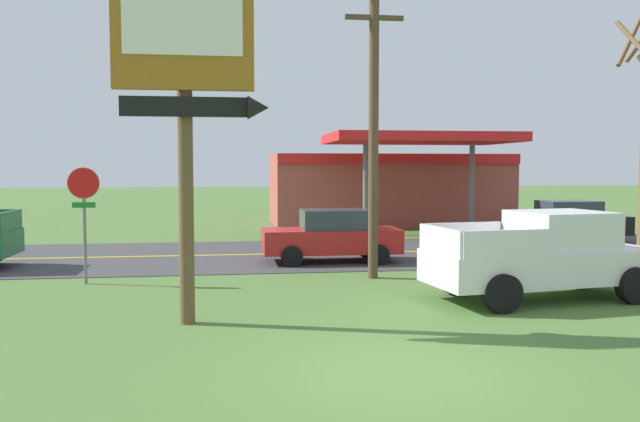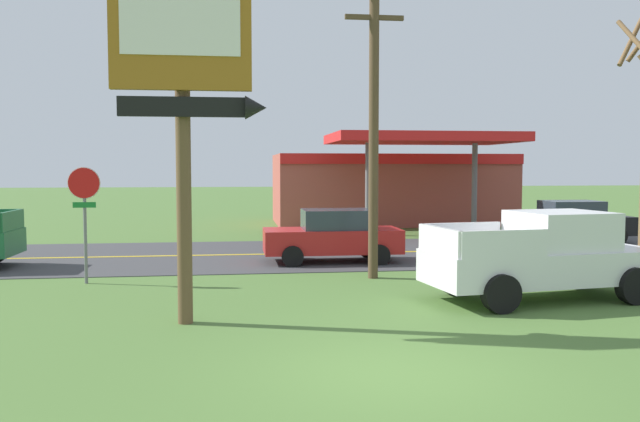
{
  "view_description": "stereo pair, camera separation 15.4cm",
  "coord_description": "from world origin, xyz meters",
  "px_view_note": "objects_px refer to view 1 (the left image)",
  "views": [
    {
      "loc": [
        -2.38,
        -8.99,
        2.95
      ],
      "look_at": [
        0.0,
        8.0,
        1.8
      ],
      "focal_mm": 36.9,
      "sensor_mm": 36.0,
      "label": 1
    },
    {
      "loc": [
        -2.23,
        -9.01,
        2.95
      ],
      "look_at": [
        0.0,
        8.0,
        1.8
      ],
      "focal_mm": 36.9,
      "sensor_mm": 36.0,
      "label": 2
    }
  ],
  "objects_px": {
    "gas_station": "(388,186)",
    "car_red_near_lane": "(332,236)",
    "pickup_white_parked_on_lawn": "(545,256)",
    "motel_sign": "(188,86)",
    "stop_sign": "(84,204)",
    "utility_pole": "(374,114)",
    "car_black_mid_lane": "(571,221)"
  },
  "relations": [
    {
      "from": "motel_sign",
      "to": "utility_pole",
      "type": "height_order",
      "value": "utility_pole"
    },
    {
      "from": "pickup_white_parked_on_lawn",
      "to": "car_black_mid_lane",
      "type": "relative_size",
      "value": 1.29
    },
    {
      "from": "pickup_white_parked_on_lawn",
      "to": "car_red_near_lane",
      "type": "xyz_separation_m",
      "value": [
        -3.81,
        6.29,
        -0.13
      ]
    },
    {
      "from": "motel_sign",
      "to": "pickup_white_parked_on_lawn",
      "type": "relative_size",
      "value": 1.19
    },
    {
      "from": "motel_sign",
      "to": "car_black_mid_lane",
      "type": "relative_size",
      "value": 1.54
    },
    {
      "from": "stop_sign",
      "to": "pickup_white_parked_on_lawn",
      "type": "distance_m",
      "value": 11.16
    },
    {
      "from": "motel_sign",
      "to": "car_red_near_lane",
      "type": "xyz_separation_m",
      "value": [
        3.89,
        7.64,
        -3.6
      ]
    },
    {
      "from": "gas_station",
      "to": "car_red_near_lane",
      "type": "xyz_separation_m",
      "value": [
        -5.13,
        -13.56,
        -1.11
      ]
    },
    {
      "from": "gas_station",
      "to": "utility_pole",
      "type": "bearing_deg",
      "value": -105.23
    },
    {
      "from": "motel_sign",
      "to": "car_red_near_lane",
      "type": "height_order",
      "value": "motel_sign"
    },
    {
      "from": "utility_pole",
      "to": "gas_station",
      "type": "distance_m",
      "value": 17.34
    },
    {
      "from": "gas_station",
      "to": "pickup_white_parked_on_lawn",
      "type": "height_order",
      "value": "gas_station"
    },
    {
      "from": "car_red_near_lane",
      "to": "car_black_mid_lane",
      "type": "distance_m",
      "value": 10.86
    },
    {
      "from": "car_black_mid_lane",
      "to": "car_red_near_lane",
      "type": "bearing_deg",
      "value": -158.4
    },
    {
      "from": "car_black_mid_lane",
      "to": "stop_sign",
      "type": "bearing_deg",
      "value": -157.77
    },
    {
      "from": "stop_sign",
      "to": "utility_pole",
      "type": "bearing_deg",
      "value": -0.96
    },
    {
      "from": "gas_station",
      "to": "car_red_near_lane",
      "type": "bearing_deg",
      "value": -110.72
    },
    {
      "from": "motel_sign",
      "to": "car_red_near_lane",
      "type": "relative_size",
      "value": 1.54
    },
    {
      "from": "motel_sign",
      "to": "car_red_near_lane",
      "type": "distance_m",
      "value": 9.3
    },
    {
      "from": "utility_pole",
      "to": "gas_station",
      "type": "xyz_separation_m",
      "value": [
        4.51,
        16.57,
        -2.38
      ]
    },
    {
      "from": "utility_pole",
      "to": "car_black_mid_lane",
      "type": "relative_size",
      "value": 1.93
    },
    {
      "from": "utility_pole",
      "to": "car_black_mid_lane",
      "type": "distance_m",
      "value": 12.31
    },
    {
      "from": "stop_sign",
      "to": "utility_pole",
      "type": "relative_size",
      "value": 0.36
    },
    {
      "from": "pickup_white_parked_on_lawn",
      "to": "car_red_near_lane",
      "type": "distance_m",
      "value": 7.36
    },
    {
      "from": "utility_pole",
      "to": "pickup_white_parked_on_lawn",
      "type": "height_order",
      "value": "utility_pole"
    },
    {
      "from": "stop_sign",
      "to": "utility_pole",
      "type": "height_order",
      "value": "utility_pole"
    },
    {
      "from": "motel_sign",
      "to": "car_black_mid_lane",
      "type": "distance_m",
      "value": 18.56
    },
    {
      "from": "stop_sign",
      "to": "car_red_near_lane",
      "type": "distance_m",
      "value": 7.46
    },
    {
      "from": "car_red_near_lane",
      "to": "gas_station",
      "type": "bearing_deg",
      "value": 69.28
    },
    {
      "from": "gas_station",
      "to": "car_black_mid_lane",
      "type": "height_order",
      "value": "gas_station"
    },
    {
      "from": "gas_station",
      "to": "stop_sign",
      "type": "bearing_deg",
      "value": -125.87
    },
    {
      "from": "motel_sign",
      "to": "stop_sign",
      "type": "xyz_separation_m",
      "value": [
        -2.87,
        4.75,
        -2.4
      ]
    }
  ]
}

